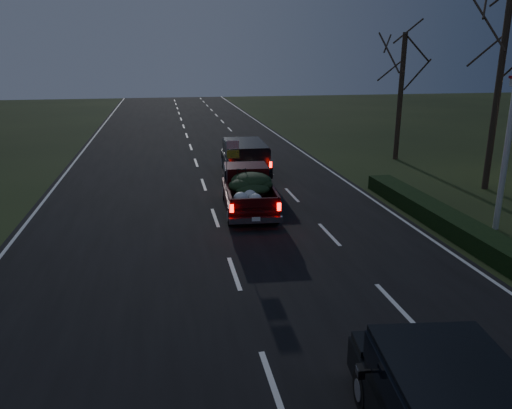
{
  "coord_description": "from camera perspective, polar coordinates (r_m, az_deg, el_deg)",
  "views": [
    {
      "loc": [
        -1.74,
        -12.6,
        5.85
      ],
      "look_at": [
        1.03,
        2.21,
        1.3
      ],
      "focal_mm": 35.0,
      "sensor_mm": 36.0,
      "label": 1
    }
  ],
  "objects": [
    {
      "name": "pickup_truck",
      "position": [
        19.24,
        -0.9,
        1.96
      ],
      "size": [
        2.1,
        4.79,
        2.46
      ],
      "rotation": [
        0.0,
        0.0,
        -0.07
      ],
      "color": "#360709",
      "rests_on": "ground"
    },
    {
      "name": "hedge_row",
      "position": [
        19.11,
        19.92,
        -1.12
      ],
      "size": [
        1.0,
        10.0,
        0.6
      ],
      "primitive_type": "cube",
      "color": "black",
      "rests_on": "ground"
    },
    {
      "name": "bare_tree_far",
      "position": [
        29.72,
        16.43,
        14.95
      ],
      "size": [
        3.6,
        3.6,
        7.0
      ],
      "color": "black",
      "rests_on": "ground"
    },
    {
      "name": "lead_suv",
      "position": [
        24.96,
        -1.27,
        5.68
      ],
      "size": [
        2.14,
        4.83,
        1.37
      ],
      "rotation": [
        0.0,
        0.0,
        -0.03
      ],
      "color": "black",
      "rests_on": "ground"
    },
    {
      "name": "bare_tree_mid",
      "position": [
        24.23,
        26.54,
        16.31
      ],
      "size": [
        3.6,
        3.6,
        8.5
      ],
      "color": "black",
      "rests_on": "ground"
    },
    {
      "name": "ground",
      "position": [
        14.0,
        -2.51,
        -7.91
      ],
      "size": [
        120.0,
        120.0,
        0.0
      ],
      "primitive_type": "plane",
      "color": "black",
      "rests_on": "ground"
    },
    {
      "name": "road_asphalt",
      "position": [
        14.0,
        -2.51,
        -7.87
      ],
      "size": [
        14.0,
        120.0,
        0.02
      ],
      "primitive_type": "cube",
      "color": "black",
      "rests_on": "ground"
    }
  ]
}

